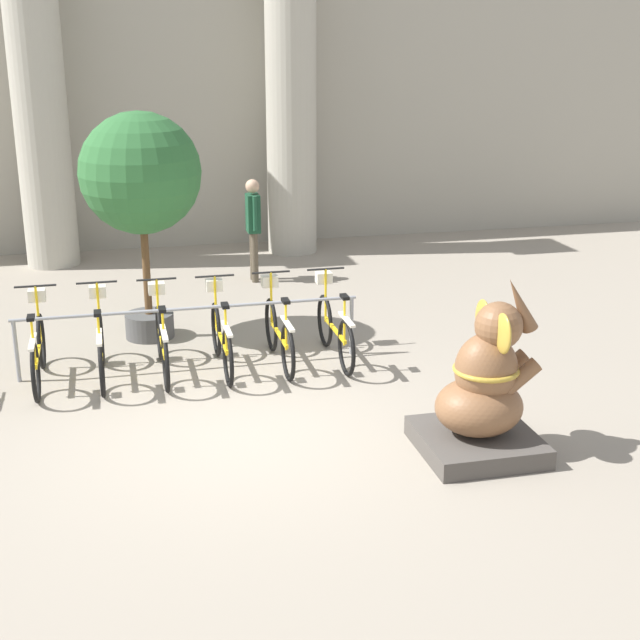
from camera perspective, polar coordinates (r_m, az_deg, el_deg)
The scene contains 14 objects.
ground_plane at distance 9.24m, azimuth -5.17°, elevation -7.09°, with size 60.00×60.00×0.00m, color gray.
building_facade at distance 16.96m, azimuth -9.94°, elevation 14.67°, with size 20.00×0.20×6.00m.
column_left at distance 15.98m, azimuth -17.48°, elevation 12.58°, with size 1.12×1.12×5.16m.
column_right at distance 16.28m, azimuth -1.86°, elevation 13.46°, with size 1.12×1.12×5.16m.
bike_rack at distance 10.79m, azimuth -8.32°, elevation 0.05°, with size 4.13×0.05×0.77m.
bicycle_0 at distance 10.78m, azimuth -17.59°, elevation -1.80°, with size 0.48×1.75×1.06m.
bicycle_1 at distance 10.74m, azimuth -13.85°, elevation -1.54°, with size 0.48×1.75×1.06m.
bicycle_2 at distance 10.73m, azimuth -10.09°, elevation -1.31°, with size 0.48×1.75×1.06m.
bicycle_3 at distance 10.77m, azimuth -6.34°, elevation -1.06°, with size 0.48×1.75×1.06m.
bicycle_4 at distance 10.89m, azimuth -2.67°, elevation -0.75°, with size 0.48×1.75×1.06m.
bicycle_5 at distance 11.03m, azimuth 0.93°, elevation -0.47°, with size 0.48×1.75×1.06m.
elephant_statue at distance 8.69m, azimuth 10.42°, elevation -4.72°, with size 1.11×1.11×1.76m.
person_pedestrian at distance 14.47m, azimuth -4.30°, elevation 6.35°, with size 0.22×0.47×1.67m.
potted_tree at distance 11.66m, azimuth -11.40°, elevation 8.85°, with size 1.55×1.55×2.97m.
Camera 1 is at (-1.14, -8.30, 3.90)m, focal length 50.00 mm.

